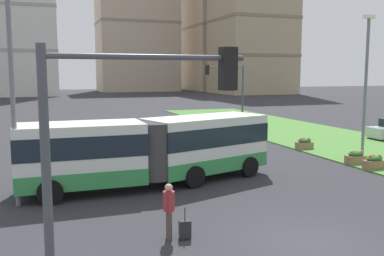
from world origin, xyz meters
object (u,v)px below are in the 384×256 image
object	(u,v)px
pedestrian_crossing	(169,207)
streetlight_left	(12,78)
traffic_light_near_left	(119,144)
flower_planter_4	(304,144)
rolling_suitcase	(185,229)
traffic_light_far_right	(230,87)
apartment_tower_eastcentre	(252,3)
articulated_bus	(152,149)
flower_planter_2	(374,162)
flower_planter_3	(356,157)
streetlight_median	(366,80)
apartment_tower_centre	(137,25)

from	to	relation	value
pedestrian_crossing	streetlight_left	distance (m)	7.88
pedestrian_crossing	traffic_light_near_left	size ratio (longest dim) A/B	0.31
flower_planter_4	rolling_suitcase	bearing A→B (deg)	-136.20
traffic_light_far_right	apartment_tower_eastcentre	size ratio (longest dim) A/B	0.13
articulated_bus	streetlight_left	distance (m)	6.67
flower_planter_2	traffic_light_near_left	world-z (taller)	traffic_light_near_left
traffic_light_far_right	apartment_tower_eastcentre	bearing A→B (deg)	61.18
traffic_light_near_left	rolling_suitcase	bearing A→B (deg)	59.02
rolling_suitcase	flower_planter_4	distance (m)	17.24
flower_planter_3	flower_planter_4	world-z (taller)	same
flower_planter_2	flower_planter_3	world-z (taller)	same
apartment_tower_eastcentre	rolling_suitcase	bearing A→B (deg)	-118.63
flower_planter_3	streetlight_median	distance (m)	4.93
streetlight_left	traffic_light_near_left	bearing A→B (deg)	-77.35
flower_planter_3	traffic_light_near_left	size ratio (longest dim) A/B	0.20
articulated_bus	streetlight_median	distance (m)	14.13
flower_planter_4	traffic_light_near_left	world-z (taller)	traffic_light_near_left
articulated_bus	apartment_tower_centre	size ratio (longest dim) A/B	0.32
flower_planter_4	traffic_light_near_left	distance (m)	22.71
streetlight_left	apartment_tower_eastcentre	xyz separation A→B (m)	(51.96, 80.71, 17.66)
streetlight_left	streetlight_median	bearing A→B (deg)	9.75
rolling_suitcase	flower_planter_2	xyz separation A→B (m)	(12.45, 5.61, 0.11)
articulated_bus	rolling_suitcase	world-z (taller)	articulated_bus
flower_planter_2	flower_planter_4	size ratio (longest dim) A/B	1.00
pedestrian_crossing	apartment_tower_eastcentre	xyz separation A→B (m)	(47.43, 85.85, 21.56)
traffic_light_far_right	apartment_tower_eastcentre	distance (m)	77.19
flower_planter_2	apartment_tower_centre	world-z (taller)	apartment_tower_centre
streetlight_left	apartment_tower_eastcentre	size ratio (longest dim) A/B	0.20
pedestrian_crossing	traffic_light_far_right	bearing A→B (deg)	60.75
streetlight_left	streetlight_median	size ratio (longest dim) A/B	1.05
pedestrian_crossing	traffic_light_far_right	size ratio (longest dim) A/B	0.30
flower_planter_2	rolling_suitcase	bearing A→B (deg)	-155.72
rolling_suitcase	traffic_light_far_right	xyz separation A→B (m)	(10.87, 20.41, 3.65)
flower_planter_2	apartment_tower_centre	bearing A→B (deg)	84.30
flower_planter_3	flower_planter_4	xyz separation A→B (m)	(0.00, 4.92, 0.00)
apartment_tower_eastcentre	traffic_light_near_left	bearing A→B (deg)	-118.75
flower_planter_3	streetlight_left	world-z (taller)	streetlight_left
articulated_bus	flower_planter_3	distance (m)	11.83
rolling_suitcase	apartment_tower_centre	world-z (taller)	apartment_tower_centre
rolling_suitcase	traffic_light_far_right	world-z (taller)	traffic_light_far_right
flower_planter_3	streetlight_median	size ratio (longest dim) A/B	0.13
traffic_light_far_right	rolling_suitcase	bearing A→B (deg)	-118.03
flower_planter_2	flower_planter_3	distance (m)	1.40
articulated_bus	apartment_tower_eastcentre	size ratio (longest dim) A/B	0.26
streetlight_left	flower_planter_3	bearing A→B (deg)	5.50
pedestrian_crossing	streetlight_median	bearing A→B (deg)	29.76
traffic_light_near_left	traffic_light_far_right	xyz separation A→B (m)	(13.62, 25.00, 0.11)
articulated_bus	streetlight_left	size ratio (longest dim) A/B	1.33
pedestrian_crossing	flower_planter_3	xyz separation A→B (m)	(12.90, 6.82, -0.58)
traffic_light_far_right	apartment_tower_eastcentre	world-z (taller)	apartment_tower_eastcentre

